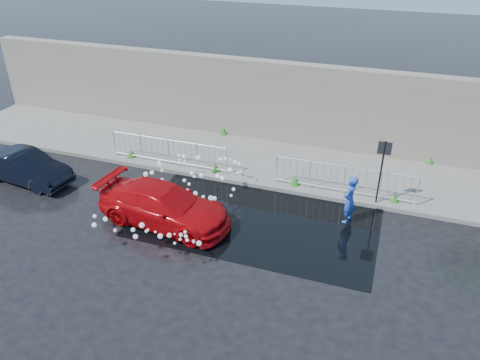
# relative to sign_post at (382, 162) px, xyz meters

# --- Properties ---
(ground) EXTENTS (90.00, 90.00, 0.00)m
(ground) POSITION_rel_sign_post_xyz_m (-4.20, -3.10, -1.72)
(ground) COLOR black
(ground) RESTS_ON ground
(pavement) EXTENTS (30.00, 4.00, 0.15)m
(pavement) POSITION_rel_sign_post_xyz_m (-4.20, 1.90, -1.65)
(pavement) COLOR #5C5B57
(pavement) RESTS_ON ground
(curb) EXTENTS (30.00, 0.25, 0.16)m
(curb) POSITION_rel_sign_post_xyz_m (-4.20, -0.10, -1.64)
(curb) COLOR #5C5B57
(curb) RESTS_ON ground
(retaining_wall) EXTENTS (30.00, 0.60, 3.50)m
(retaining_wall) POSITION_rel_sign_post_xyz_m (-4.20, 4.10, 0.18)
(retaining_wall) COLOR #6D665C
(retaining_wall) RESTS_ON pavement
(puddle) EXTENTS (8.00, 5.00, 0.01)m
(puddle) POSITION_rel_sign_post_xyz_m (-3.70, -2.10, -1.72)
(puddle) COLOR black
(puddle) RESTS_ON ground
(sign_post) EXTENTS (0.45, 0.06, 2.50)m
(sign_post) POSITION_rel_sign_post_xyz_m (0.00, 0.00, 0.00)
(sign_post) COLOR black
(sign_post) RESTS_ON ground
(railing_left) EXTENTS (5.05, 0.05, 1.10)m
(railing_left) POSITION_rel_sign_post_xyz_m (-8.20, 0.25, -0.99)
(railing_left) COLOR silver
(railing_left) RESTS_ON pavement
(railing_right) EXTENTS (5.05, 0.05, 1.10)m
(railing_right) POSITION_rel_sign_post_xyz_m (-1.20, 0.25, -0.99)
(railing_right) COLOR silver
(railing_right) RESTS_ON pavement
(weeds) EXTENTS (12.17, 3.93, 0.34)m
(weeds) POSITION_rel_sign_post_xyz_m (-4.45, 1.39, -1.42)
(weeds) COLOR #17561C
(weeds) RESTS_ON pavement
(water_spray) EXTENTS (3.67, 5.55, 1.07)m
(water_spray) POSITION_rel_sign_post_xyz_m (-6.34, -2.36, -1.06)
(water_spray) COLOR white
(water_spray) RESTS_ON ground
(red_car) EXTENTS (4.72, 2.30, 1.32)m
(red_car) POSITION_rel_sign_post_xyz_m (-6.53, -3.38, -1.06)
(red_car) COLOR #A8060B
(red_car) RESTS_ON ground
(dark_car) EXTENTS (3.79, 1.68, 1.21)m
(dark_car) POSITION_rel_sign_post_xyz_m (-12.79, -2.60, -1.12)
(dark_car) COLOR black
(dark_car) RESTS_ON ground
(person) EXTENTS (0.56, 0.70, 1.68)m
(person) POSITION_rel_sign_post_xyz_m (-0.82, -1.30, -0.88)
(person) COLOR #2244AE
(person) RESTS_ON ground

